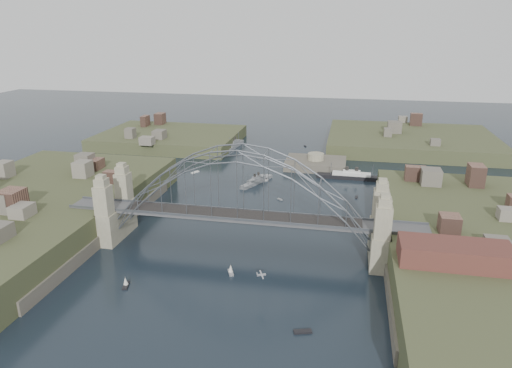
% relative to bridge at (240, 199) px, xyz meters
% --- Properties ---
extents(ground, '(500.00, 500.00, 0.00)m').
position_rel_bridge_xyz_m(ground, '(0.00, 0.00, -12.32)').
color(ground, black).
rests_on(ground, ground).
extents(bridge, '(84.00, 13.80, 24.60)m').
position_rel_bridge_xyz_m(bridge, '(0.00, 0.00, 0.00)').
color(bridge, '#4C4C4E').
rests_on(bridge, ground).
extents(shore_west, '(50.50, 90.00, 12.00)m').
position_rel_bridge_xyz_m(shore_west, '(-57.32, 0.00, -10.35)').
color(shore_west, '#3C4224').
rests_on(shore_west, ground).
extents(shore_east, '(50.50, 90.00, 12.00)m').
position_rel_bridge_xyz_m(shore_east, '(57.32, 0.00, -10.35)').
color(shore_east, '#3C4224').
rests_on(shore_east, ground).
extents(headland_nw, '(60.00, 45.00, 9.00)m').
position_rel_bridge_xyz_m(headland_nw, '(-55.00, 95.00, -11.82)').
color(headland_nw, '#3C4224').
rests_on(headland_nw, ground).
extents(headland_ne, '(70.00, 55.00, 9.50)m').
position_rel_bridge_xyz_m(headland_ne, '(50.00, 110.00, -11.57)').
color(headland_ne, '#3C4224').
rests_on(headland_ne, ground).
extents(fort_island, '(22.00, 16.00, 9.40)m').
position_rel_bridge_xyz_m(fort_island, '(12.00, 70.00, -12.66)').
color(fort_island, '#4F493D').
rests_on(fort_island, ground).
extents(wharf_shed, '(20.00, 8.00, 4.00)m').
position_rel_bridge_xyz_m(wharf_shed, '(44.00, -14.00, -2.32)').
color(wharf_shed, '#592D26').
rests_on(wharf_shed, shore_east).
extents(finger_pier, '(4.00, 22.00, 1.40)m').
position_rel_bridge_xyz_m(finger_pier, '(39.00, -28.00, -11.62)').
color(finger_pier, '#4C4C4E').
rests_on(finger_pier, ground).
extents(naval_cruiser_near, '(8.31, 15.53, 4.80)m').
position_rel_bridge_xyz_m(naval_cruiser_near, '(-5.85, 47.63, -11.58)').
color(naval_cruiser_near, gray).
rests_on(naval_cruiser_near, ground).
extents(naval_cruiser_far, '(4.67, 18.46, 6.17)m').
position_rel_bridge_xyz_m(naval_cruiser_far, '(-25.09, 93.34, -11.36)').
color(naval_cruiser_far, gray).
rests_on(naval_cruiser_far, ground).
extents(ocean_liner, '(23.50, 3.63, 5.76)m').
position_rel_bridge_xyz_m(ocean_liner, '(25.18, 58.74, -11.43)').
color(ocean_liner, black).
rests_on(ocean_liner, ground).
extents(aeroplane, '(1.88, 3.22, 0.49)m').
position_rel_bridge_xyz_m(aeroplane, '(8.65, -20.01, -7.33)').
color(aeroplane, '#ACADB3').
extents(small_boat_a, '(2.29, 0.95, 0.45)m').
position_rel_bridge_xyz_m(small_boat_a, '(-13.65, 23.24, -12.17)').
color(small_boat_a, white).
rests_on(small_boat_a, ground).
extents(small_boat_b, '(1.86, 1.66, 0.45)m').
position_rel_bridge_xyz_m(small_boat_b, '(4.20, 33.55, -12.17)').
color(small_boat_b, white).
rests_on(small_boat_b, ground).
extents(small_boat_c, '(1.95, 2.92, 2.38)m').
position_rel_bridge_xyz_m(small_boat_c, '(0.65, -12.14, -11.53)').
color(small_boat_c, white).
rests_on(small_boat_c, ground).
extents(small_boat_d, '(0.86, 2.16, 0.45)m').
position_rel_bridge_xyz_m(small_boat_d, '(26.95, 40.22, -12.17)').
color(small_boat_d, white).
rests_on(small_boat_d, ground).
extents(small_boat_e, '(2.40, 3.45, 0.45)m').
position_rel_bridge_xyz_m(small_boat_e, '(-29.83, 54.79, -12.17)').
color(small_boat_e, white).
rests_on(small_boat_e, ground).
extents(small_boat_f, '(1.28, 1.56, 1.43)m').
position_rel_bridge_xyz_m(small_boat_f, '(-2.90, 50.10, -12.02)').
color(small_boat_f, white).
rests_on(small_boat_f, ground).
extents(small_boat_g, '(3.31, 1.93, 0.45)m').
position_rel_bridge_xyz_m(small_boat_g, '(17.81, -29.22, -12.17)').
color(small_boat_g, white).
rests_on(small_boat_g, ground).
extents(small_boat_h, '(2.11, 1.98, 0.45)m').
position_rel_bridge_xyz_m(small_boat_h, '(-11.12, 77.52, -12.17)').
color(small_boat_h, white).
rests_on(small_boat_h, ground).
extents(small_boat_i, '(2.65, 2.47, 0.45)m').
position_rel_bridge_xyz_m(small_boat_i, '(35.35, 14.10, -12.17)').
color(small_boat_i, white).
rests_on(small_boat_i, ground).
extents(small_boat_j, '(1.73, 3.19, 2.38)m').
position_rel_bridge_xyz_m(small_boat_j, '(-18.81, -21.43, -11.58)').
color(small_boat_j, white).
rests_on(small_boat_j, ground).
extents(small_boat_k, '(1.29, 1.97, 0.45)m').
position_rel_bridge_xyz_m(small_boat_k, '(5.00, 101.30, -12.17)').
color(small_boat_k, white).
rests_on(small_boat_k, ground).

